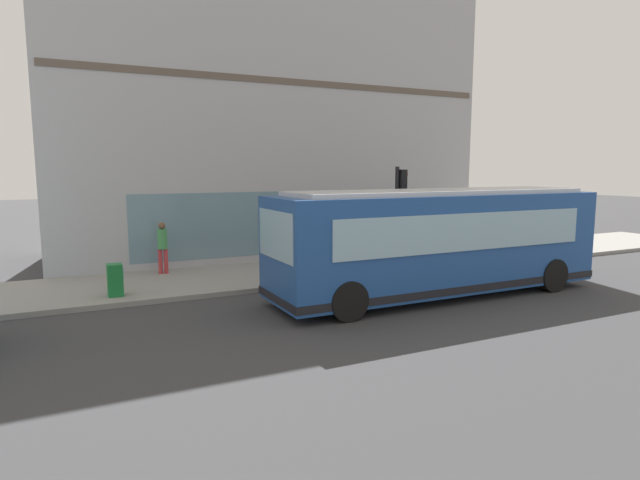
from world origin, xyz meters
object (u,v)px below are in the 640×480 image
at_px(fire_hydrant, 474,245).
at_px(pedestrian_by_light_pole, 416,233).
at_px(traffic_light_near_corner, 400,198).
at_px(city_bus_nearside, 438,243).
at_px(newspaper_vending_box, 115,280).
at_px(pedestrian_near_hydrant, 162,244).

height_order(fire_hydrant, pedestrian_by_light_pole, pedestrian_by_light_pole).
bearing_deg(fire_hydrant, traffic_light_near_corner, 107.65).
height_order(city_bus_nearside, newspaper_vending_box, city_bus_nearside).
distance_m(city_bus_nearside, fire_hydrant, 7.42).
bearing_deg(fire_hydrant, pedestrian_near_hydrant, 83.84).
bearing_deg(pedestrian_near_hydrant, fire_hydrant, -96.16).
bearing_deg(pedestrian_near_hydrant, pedestrian_by_light_pole, -99.28).
bearing_deg(pedestrian_by_light_pole, city_bus_nearside, 150.51).
distance_m(city_bus_nearside, traffic_light_near_corner, 3.42).
relative_size(traffic_light_near_corner, fire_hydrant, 4.84).
bearing_deg(pedestrian_near_hydrant, city_bus_nearside, -131.83).
bearing_deg(fire_hydrant, pedestrian_by_light_pole, 93.22).
height_order(pedestrian_by_light_pole, pedestrian_near_hydrant, pedestrian_by_light_pole).
bearing_deg(traffic_light_near_corner, pedestrian_by_light_pole, -51.48).
xyz_separation_m(fire_hydrant, pedestrian_near_hydrant, (1.34, 12.38, 0.64)).
bearing_deg(pedestrian_by_light_pole, traffic_light_near_corner, 128.52).
relative_size(fire_hydrant, pedestrian_by_light_pole, 0.41).
xyz_separation_m(city_bus_nearside, newspaper_vending_box, (3.40, 8.45, -0.95)).
distance_m(pedestrian_by_light_pole, newspaper_vending_box, 11.07).
height_order(fire_hydrant, pedestrian_near_hydrant, pedestrian_near_hydrant).
bearing_deg(city_bus_nearside, fire_hydrant, -50.50).
xyz_separation_m(city_bus_nearside, traffic_light_near_corner, (3.13, -0.83, 1.10)).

